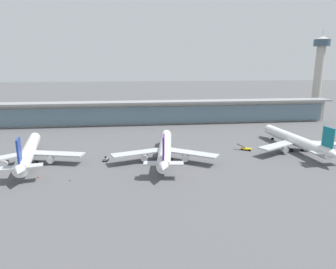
# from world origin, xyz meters

# --- Properties ---
(ground_plane) EXTENTS (1200.00, 1200.00, 0.00)m
(ground_plane) POSITION_xyz_m (0.00, 0.00, 0.00)
(ground_plane) COLOR #515154
(airliner_left_stand) EXTENTS (42.43, 55.90, 14.97)m
(airliner_left_stand) POSITION_xyz_m (-57.60, 6.36, 4.71)
(airliner_left_stand) COLOR white
(airliner_left_stand) RESTS_ON ground
(airliner_centre_stand) EXTENTS (42.85, 56.17, 14.97)m
(airliner_centre_stand) POSITION_xyz_m (-3.19, 4.51, 4.71)
(airliner_centre_stand) COLOR white
(airliner_centre_stand) RESTS_ON ground
(airliner_right_stand) EXTENTS (43.19, 56.24, 14.97)m
(airliner_right_stand) POSITION_xyz_m (57.77, 10.55, 4.71)
(airliner_right_stand) COLOR white
(airliner_right_stand) RESTS_ON ground
(service_truck_near_nose_grey) EXTENTS (2.28, 3.16, 2.05)m
(service_truck_near_nose_grey) POSITION_xyz_m (-27.49, 5.62, 0.87)
(service_truck_near_nose_grey) COLOR gray
(service_truck_near_nose_grey) RESTS_ON ground
(service_truck_under_wing_yellow) EXTENTS (6.49, 4.73, 2.70)m
(service_truck_under_wing_yellow) POSITION_xyz_m (35.31, 13.67, 0.81)
(service_truck_under_wing_yellow) COLOR yellow
(service_truck_under_wing_yellow) RESTS_ON ground
(service_truck_by_tail_grey) EXTENTS (2.90, 3.33, 2.05)m
(service_truck_by_tail_grey) POSITION_xyz_m (70.88, 3.23, 0.87)
(service_truck_by_tail_grey) COLOR gray
(service_truck_by_tail_grey) RESTS_ON ground
(terminal_building) EXTENTS (239.29, 12.80, 15.20)m
(terminal_building) POSITION_xyz_m (0.00, 81.99, 7.87)
(terminal_building) COLOR #B2ADA3
(terminal_building) RESTS_ON ground
(control_tower) EXTENTS (12.00, 12.00, 64.62)m
(control_tower) POSITION_xyz_m (129.21, 107.36, 35.34)
(control_tower) COLOR #B2ADA3
(control_tower) RESTS_ON ground
(safety_cone_alpha) EXTENTS (0.62, 0.62, 0.70)m
(safety_cone_alpha) POSITION_xyz_m (-38.06, -14.49, 0.32)
(safety_cone_alpha) COLOR orange
(safety_cone_alpha) RESTS_ON ground
(safety_cone_bravo) EXTENTS (0.62, 0.62, 0.70)m
(safety_cone_bravo) POSITION_xyz_m (-49.68, -10.05, 0.32)
(safety_cone_bravo) COLOR orange
(safety_cone_bravo) RESTS_ON ground
(safety_cone_charlie) EXTENTS (0.62, 0.62, 0.70)m
(safety_cone_charlie) POSITION_xyz_m (-57.50, -10.97, 0.32)
(safety_cone_charlie) COLOR orange
(safety_cone_charlie) RESTS_ON ground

